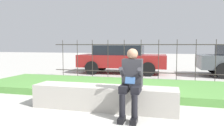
{
  "coord_description": "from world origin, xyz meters",
  "views": [
    {
      "loc": [
        1.38,
        -4.36,
        1.37
      ],
      "look_at": [
        -0.57,
        3.04,
        0.73
      ],
      "focal_mm": 35.0,
      "sensor_mm": 36.0,
      "label": 1
    }
  ],
  "objects": [
    {
      "name": "person_seated_reader",
      "position": [
        0.7,
        -0.33,
        0.72
      ],
      "size": [
        0.42,
        0.73,
        1.3
      ],
      "color": "black",
      "rests_on": "ground_plane"
    },
    {
      "name": "grass_berm",
      "position": [
        0.0,
        1.98,
        0.09
      ],
      "size": [
        8.59,
        2.57,
        0.19
      ],
      "color": "#569342",
      "rests_on": "ground_plane"
    },
    {
      "name": "ground_plane",
      "position": [
        0.0,
        0.0,
        0.0
      ],
      "size": [
        60.0,
        60.0,
        0.0
      ],
      "primitive_type": "plane",
      "color": "#B2AFA8"
    },
    {
      "name": "car_parked_center",
      "position": [
        -0.85,
        5.93,
        0.72
      ],
      "size": [
        4.18,
        2.04,
        1.34
      ],
      "rotation": [
        0.0,
        0.0,
        0.04
      ],
      "color": "maroon",
      "rests_on": "ground_plane"
    },
    {
      "name": "iron_fence",
      "position": [
        0.0,
        3.99,
        0.82
      ],
      "size": [
        6.59,
        0.03,
        1.56
      ],
      "color": "#332D28",
      "rests_on": "ground_plane"
    },
    {
      "name": "stone_bench",
      "position": [
        0.05,
        0.0,
        0.22
      ],
      "size": [
        3.07,
        0.59,
        0.5
      ],
      "color": "#ADA89E",
      "rests_on": "ground_plane"
    }
  ]
}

